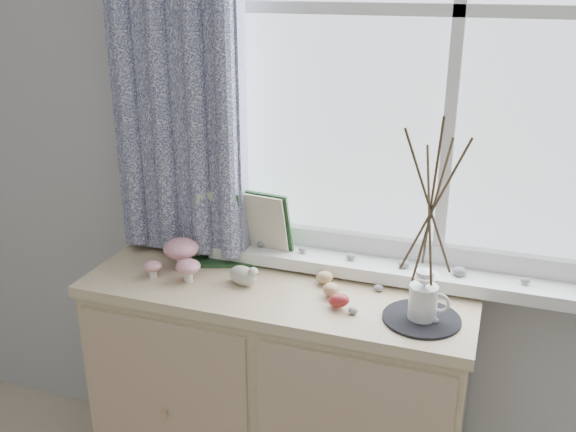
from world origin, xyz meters
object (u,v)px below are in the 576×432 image
Objects in this scene: sideboard at (278,400)px; toadstool_cluster at (180,255)px; botanical_book at (236,228)px; twig_pitcher at (431,203)px.

toadstool_cluster is (-0.32, -0.02, 0.49)m from sideboard.
botanical_book is at bearing 152.06° from sideboard.
sideboard is 0.89m from twig_pitcher.
sideboard is at bearing 3.46° from toadstool_cluster.
toadstool_cluster is 0.82m from twig_pitcher.
twig_pitcher reaches higher than sideboard.
twig_pitcher is at bearing -3.39° from toadstool_cluster.
sideboard is at bearing 178.33° from twig_pitcher.
botanical_book is 0.68m from twig_pitcher.
botanical_book reaches higher than sideboard.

